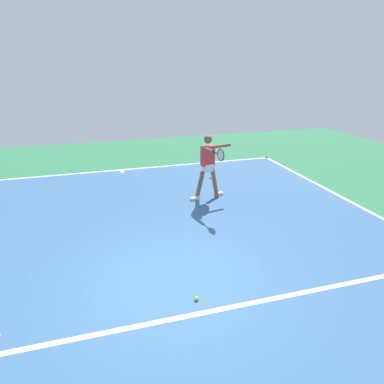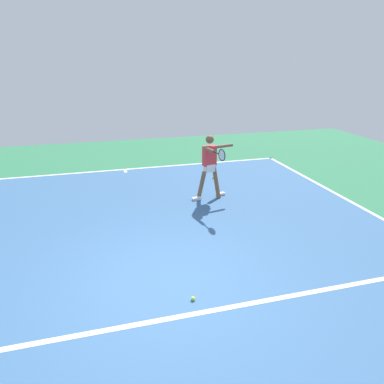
# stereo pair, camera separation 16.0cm
# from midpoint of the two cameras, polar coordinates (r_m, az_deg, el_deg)

# --- Properties ---
(ground_plane) EXTENTS (22.96, 22.96, 0.00)m
(ground_plane) POSITION_cam_midpoint_polar(r_m,az_deg,el_deg) (6.14, -4.69, -14.54)
(ground_plane) COLOR #2D754C
(court_surface) EXTENTS (10.94, 13.71, 0.00)m
(court_surface) POSITION_cam_midpoint_polar(r_m,az_deg,el_deg) (6.14, -4.69, -14.52)
(court_surface) COLOR #38608E
(court_surface) RESTS_ON ground_plane
(court_line_baseline_near) EXTENTS (10.94, 0.10, 0.01)m
(court_line_baseline_near) POSITION_cam_midpoint_polar(r_m,az_deg,el_deg) (12.30, -11.52, 3.48)
(court_line_baseline_near) COLOR white
(court_line_baseline_near) RESTS_ON ground_plane
(court_line_service) EXTENTS (8.21, 0.10, 0.01)m
(court_line_service) POSITION_cam_midpoint_polar(r_m,az_deg,el_deg) (5.50, -2.72, -19.32)
(court_line_service) COLOR white
(court_line_service) RESTS_ON ground_plane
(court_line_centre_mark) EXTENTS (0.10, 0.30, 0.01)m
(court_line_centre_mark) POSITION_cam_midpoint_polar(r_m,az_deg,el_deg) (12.10, -11.43, 3.21)
(court_line_centre_mark) COLOR white
(court_line_centre_mark) RESTS_ON ground_plane
(tennis_player) EXTENTS (1.17, 1.28, 1.71)m
(tennis_player) POSITION_cam_midpoint_polar(r_m,az_deg,el_deg) (9.33, 2.14, 4.60)
(tennis_player) COLOR brown
(tennis_player) RESTS_ON ground_plane
(tennis_ball_near_service_line) EXTENTS (0.07, 0.07, 0.07)m
(tennis_ball_near_service_line) POSITION_cam_midpoint_polar(r_m,az_deg,el_deg) (5.78, -0.11, -16.60)
(tennis_ball_near_service_line) COLOR #C6E53D
(tennis_ball_near_service_line) RESTS_ON ground_plane
(tennis_ball_by_sideline) EXTENTS (0.07, 0.07, 0.07)m
(tennis_ball_by_sideline) POSITION_cam_midpoint_polar(r_m,az_deg,el_deg) (11.19, 2.56, 2.34)
(tennis_ball_by_sideline) COLOR #C6E53D
(tennis_ball_by_sideline) RESTS_ON ground_plane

